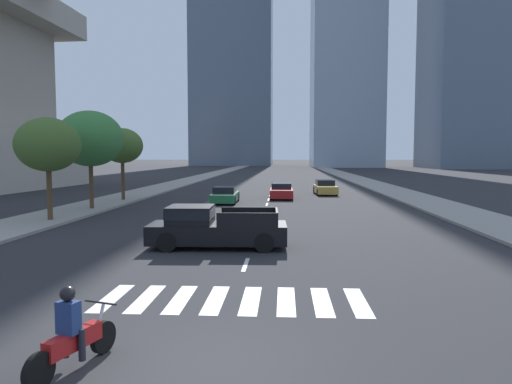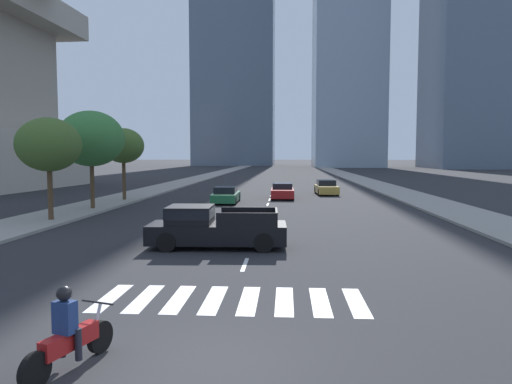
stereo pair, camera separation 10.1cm
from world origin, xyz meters
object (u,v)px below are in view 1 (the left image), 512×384
object	(u,v)px
sedan_green_1	(225,195)
street_tree_third	(122,146)
street_tree_second	(90,139)
sedan_red_2	(281,191)
motorcycle_lead	(73,337)
street_tree_nearest	(48,145)
pickup_truck	(211,227)
sedan_gold_0	(325,188)

from	to	relation	value
sedan_green_1	street_tree_third	world-z (taller)	street_tree_third
sedan_green_1	street_tree_second	distance (m)	10.80
sedan_red_2	sedan_green_1	bearing A→B (deg)	-47.24
motorcycle_lead	street_tree_nearest	distance (m)	20.37
pickup_truck	street_tree_second	world-z (taller)	street_tree_second
motorcycle_lead	street_tree_nearest	xyz separation A→B (m)	(-9.26, 17.77, 3.67)
pickup_truck	sedan_gold_0	bearing A→B (deg)	-106.22
street_tree_second	sedan_gold_0	bearing A→B (deg)	40.01
sedan_gold_0	street_tree_nearest	bearing A→B (deg)	-43.05
pickup_truck	sedan_gold_0	xyz separation A→B (m)	(6.76, 26.49, -0.19)
sedan_green_1	sedan_red_2	world-z (taller)	sedan_red_2
motorcycle_lead	sedan_gold_0	xyz separation A→B (m)	(7.45, 37.54, 0.04)
sedan_green_1	sedan_red_2	distance (m)	5.95
pickup_truck	street_tree_second	bearing A→B (deg)	-53.29
sedan_gold_0	sedan_red_2	distance (m)	6.03
pickup_truck	sedan_green_1	distance (m)	18.04
pickup_truck	street_tree_nearest	world-z (taller)	street_tree_nearest
motorcycle_lead	pickup_truck	xyz separation A→B (m)	(0.70, 11.05, 0.23)
motorcycle_lead	street_tree_nearest	bearing A→B (deg)	45.47
sedan_gold_0	street_tree_nearest	size ratio (longest dim) A/B	0.78
sedan_gold_0	sedan_red_2	bearing A→B (deg)	-45.48
sedan_green_1	street_tree_third	xyz separation A→B (m)	(-8.30, 0.81, 3.84)
sedan_red_2	street_tree_nearest	world-z (taller)	street_tree_nearest
street_tree_nearest	street_tree_third	size ratio (longest dim) A/B	0.98
sedan_green_1	sedan_red_2	size ratio (longest dim) A/B	1.02
motorcycle_lead	street_tree_third	bearing A→B (deg)	35.20
sedan_gold_0	street_tree_second	size ratio (longest dim) A/B	0.67
sedan_gold_0	street_tree_third	xyz separation A→B (m)	(-16.71, -7.71, 3.80)
motorcycle_lead	sedan_gold_0	distance (m)	38.28
motorcycle_lead	sedan_red_2	size ratio (longest dim) A/B	0.46
sedan_red_2	street_tree_nearest	size ratio (longest dim) A/B	0.80
motorcycle_lead	sedan_red_2	distance (m)	33.28
sedan_gold_0	street_tree_third	size ratio (longest dim) A/B	0.77
sedan_red_2	street_tree_second	bearing A→B (deg)	-53.38
pickup_truck	sedan_red_2	bearing A→B (deg)	-98.82
street_tree_third	street_tree_nearest	bearing A→B (deg)	-90.00
street_tree_second	pickup_truck	bearing A→B (deg)	-51.38
pickup_truck	street_tree_third	xyz separation A→B (m)	(-9.95, 18.78, 3.61)
sedan_green_1	street_tree_third	distance (m)	9.18
motorcycle_lead	sedan_gold_0	size ratio (longest dim) A/B	0.47
pickup_truck	sedan_red_2	distance (m)	22.22
motorcycle_lead	street_tree_third	size ratio (longest dim) A/B	0.36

